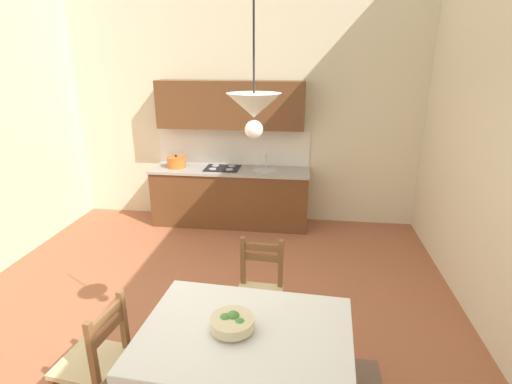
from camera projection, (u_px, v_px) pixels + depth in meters
name	position (u px, v px, depth m)	size (l,w,h in m)	color
ground_plane	(192.00, 345.00, 3.66)	(5.98, 6.77, 0.10)	#A86042
wall_back	(243.00, 85.00, 5.92)	(5.98, 0.12, 4.25)	beige
kitchen_cabinetry	(230.00, 171.00, 6.03)	(2.43, 0.63, 2.20)	brown
dining_table	(245.00, 346.00, 2.66)	(1.48, 1.13, 0.75)	brown
dining_chair_tv_side	(96.00, 361.00, 2.79)	(0.47, 0.47, 0.93)	#D1BC89
dining_chair_kitchen_side	(259.00, 293.00, 3.61)	(0.44, 0.44, 0.93)	#D1BC89
fruit_bowl	(232.00, 322.00, 2.62)	(0.30, 0.30, 0.12)	beige
pendant_lamp	(254.00, 107.00, 2.27)	(0.32, 0.32, 0.81)	black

